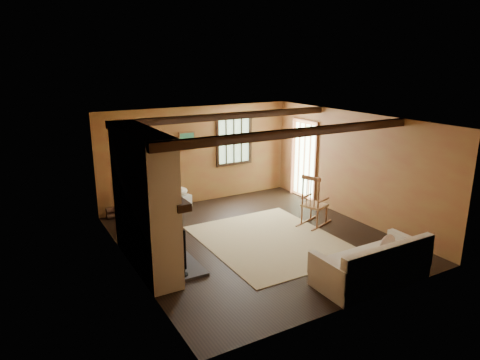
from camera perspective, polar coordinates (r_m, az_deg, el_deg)
ground at (r=8.68m, az=2.19°, el=-7.87°), size 5.50×5.50×0.00m
room_envelope at (r=8.49m, az=2.65°, el=3.20°), size 5.02×5.52×2.44m
fireplace at (r=7.42m, az=-12.51°, el=-3.31°), size 1.02×2.30×2.40m
rug at (r=8.63m, az=4.03°, el=-8.03°), size 2.50×3.00×0.01m
rocking_chair at (r=9.37m, az=9.79°, el=-3.15°), size 0.92×0.68×1.13m
sofa at (r=7.31m, az=17.34°, el=-11.00°), size 1.91×0.85×0.77m
firewood_pile at (r=10.17m, az=-15.38°, el=-4.03°), size 0.73×0.13×0.27m
laundry_basket at (r=10.50m, az=-8.10°, el=-2.86°), size 0.60×0.54×0.30m
basket_pillow at (r=10.43m, az=-8.15°, el=-1.53°), size 0.48×0.41×0.21m
armchair at (r=9.69m, az=-11.32°, el=-3.20°), size 1.17×1.17×0.76m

